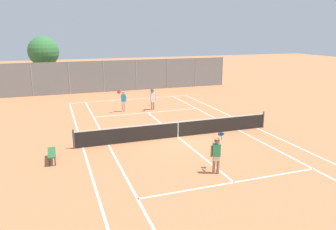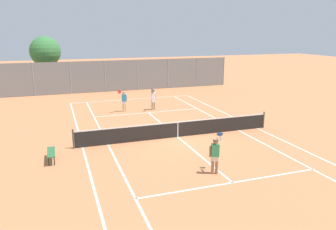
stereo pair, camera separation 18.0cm
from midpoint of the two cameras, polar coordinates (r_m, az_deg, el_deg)
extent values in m
plane|color=#CC7A4C|center=(19.48, 1.97, -3.86)|extent=(120.00, 120.00, 0.00)
cube|color=silver|center=(30.52, -6.10, 2.77)|extent=(11.00, 0.10, 0.01)
cube|color=silver|center=(18.33, -14.37, -5.50)|extent=(0.10, 23.80, 0.01)
cube|color=silver|center=(21.98, 15.48, -2.25)|extent=(0.10, 23.80, 0.01)
cube|color=silver|center=(18.47, -10.12, -5.11)|extent=(0.10, 23.80, 0.01)
cube|color=silver|center=(21.25, 12.43, -2.63)|extent=(0.10, 23.80, 0.01)
cube|color=silver|center=(14.12, 11.54, -11.46)|extent=(8.26, 0.10, 0.01)
cube|color=silver|center=(25.32, -3.24, 0.42)|extent=(8.26, 0.10, 0.01)
cube|color=silver|center=(19.48, 1.97, -3.86)|extent=(0.10, 12.80, 0.01)
cylinder|color=#474C47|center=(18.13, -15.89, -4.04)|extent=(0.10, 0.10, 1.07)
cylinder|color=#474C47|center=(22.10, 16.54, -0.81)|extent=(0.10, 0.10, 1.07)
cube|color=black|center=(19.34, 1.98, -2.55)|extent=(11.90, 0.02, 0.89)
cube|color=white|center=(19.21, 2.00, -1.26)|extent=(11.90, 0.03, 0.06)
cube|color=white|center=(19.34, 1.98, -2.61)|extent=(0.05, 0.03, 0.89)
cylinder|color=#936B4C|center=(14.64, 8.13, -8.61)|extent=(0.13, 0.13, 0.82)
cylinder|color=#936B4C|center=(14.66, 8.84, -8.59)|extent=(0.13, 0.13, 0.82)
cube|color=beige|center=(14.52, 8.53, -7.40)|extent=(0.32, 0.26, 0.24)
cube|color=#338C59|center=(14.40, 8.59, -6.07)|extent=(0.39, 0.30, 0.56)
sphere|color=#936B4C|center=(14.27, 8.64, -4.60)|extent=(0.22, 0.22, 0.22)
cylinder|color=black|center=(14.24, 8.65, -4.35)|extent=(0.23, 0.23, 0.02)
cylinder|color=#936B4C|center=(14.39, 7.71, -6.31)|extent=(0.08, 0.08, 0.52)
cylinder|color=#936B4C|center=(14.45, 9.06, -4.79)|extent=(0.22, 0.46, 0.35)
cylinder|color=#1E4C99|center=(14.66, 9.43, -3.86)|extent=(0.11, 0.25, 0.22)
cylinder|color=#1E4C99|center=(14.74, 9.37, -3.31)|extent=(0.33, 0.28, 0.23)
cylinder|color=beige|center=(25.75, -7.22, 1.50)|extent=(0.13, 0.13, 0.82)
cylinder|color=beige|center=(25.77, -7.62, 1.50)|extent=(0.13, 0.13, 0.82)
cube|color=white|center=(25.69, -7.45, 2.22)|extent=(0.32, 0.26, 0.24)
cube|color=#3399D8|center=(25.62, -7.47, 3.00)|extent=(0.39, 0.30, 0.56)
sphere|color=beige|center=(25.55, -7.50, 3.86)|extent=(0.22, 0.22, 0.22)
cylinder|color=black|center=(25.53, -7.50, 4.01)|extent=(0.23, 0.23, 0.02)
cylinder|color=beige|center=(25.60, -6.98, 2.88)|extent=(0.08, 0.08, 0.52)
cylinder|color=beige|center=(25.44, -7.82, 3.58)|extent=(0.22, 0.46, 0.35)
cylinder|color=maroon|center=(25.18, -8.21, 3.82)|extent=(0.11, 0.25, 0.22)
cylinder|color=maroon|center=(25.04, -8.25, 4.02)|extent=(0.33, 0.28, 0.23)
cylinder|color=tan|center=(26.18, -2.19, 1.82)|extent=(0.13, 0.13, 0.82)
cylinder|color=tan|center=(26.11, -2.56, 1.78)|extent=(0.13, 0.13, 0.82)
cube|color=white|center=(26.08, -2.38, 2.51)|extent=(0.30, 0.21, 0.24)
cube|color=white|center=(26.00, -2.39, 3.28)|extent=(0.36, 0.23, 0.56)
sphere|color=tan|center=(25.93, -2.40, 4.13)|extent=(0.22, 0.22, 0.22)
cylinder|color=black|center=(25.92, -2.40, 4.27)|extent=(0.23, 0.23, 0.02)
cylinder|color=tan|center=(26.10, -1.94, 3.19)|extent=(0.08, 0.08, 0.52)
cylinder|color=tan|center=(25.77, -2.54, 3.84)|extent=(0.13, 0.46, 0.35)
cylinder|color=black|center=(25.46, -2.59, 4.07)|extent=(0.06, 0.25, 0.22)
cylinder|color=black|center=(25.33, -2.49, 4.27)|extent=(0.30, 0.22, 0.23)
sphere|color=#D1DB33|center=(23.39, -13.97, -1.08)|extent=(0.07, 0.07, 0.07)
sphere|color=#D1DB33|center=(19.76, 1.20, -3.48)|extent=(0.07, 0.07, 0.07)
cube|color=#2D6638|center=(16.82, -19.41, -6.11)|extent=(0.36, 1.50, 0.05)
cylinder|color=#262626|center=(17.50, -18.94, -6.09)|extent=(0.05, 0.05, 0.41)
cylinder|color=#262626|center=(16.30, -18.88, -7.59)|extent=(0.05, 0.05, 0.41)
cylinder|color=#262626|center=(17.50, -19.77, -6.15)|extent=(0.05, 0.05, 0.41)
cylinder|color=#262626|center=(16.31, -19.77, -7.66)|extent=(0.05, 0.05, 0.41)
cylinder|color=gray|center=(34.16, -22.26, 5.76)|extent=(0.08, 0.08, 3.23)
cylinder|color=gray|center=(34.14, -16.49, 6.24)|extent=(0.08, 0.08, 3.23)
cylinder|color=gray|center=(34.47, -10.76, 6.64)|extent=(0.08, 0.08, 3.23)
cylinder|color=gray|center=(35.13, -5.18, 6.98)|extent=(0.08, 0.08, 3.23)
cylinder|color=gray|center=(36.10, 0.15, 7.23)|extent=(0.08, 0.08, 3.23)
cylinder|color=gray|center=(37.37, 5.16, 7.42)|extent=(0.08, 0.08, 3.23)
cylinder|color=gray|center=(38.90, 9.82, 7.54)|extent=(0.08, 0.08, 3.23)
cube|color=slate|center=(34.76, -7.94, 6.82)|extent=(24.02, 0.02, 3.19)
cylinder|color=brown|center=(37.20, -20.13, 6.37)|extent=(0.21, 0.21, 2.96)
sphere|color=#387A3D|center=(36.97, -20.47, 10.33)|extent=(3.14, 3.14, 3.14)
sphere|color=#387A3D|center=(37.14, -19.54, 9.81)|extent=(1.78, 1.78, 1.78)
camera|label=1|loc=(0.09, -89.75, 0.06)|focal=35.00mm
camera|label=2|loc=(0.09, 90.25, -0.06)|focal=35.00mm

